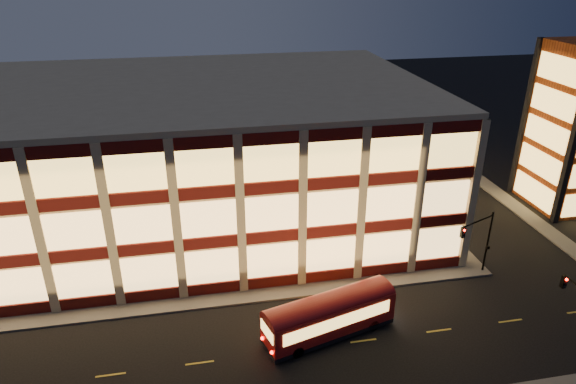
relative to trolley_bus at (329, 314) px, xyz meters
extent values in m
plane|color=black|center=(-7.66, 4.77, -1.89)|extent=(200.00, 200.00, 0.00)
cube|color=#514F4C|center=(-10.66, 5.77, -1.82)|extent=(54.00, 2.00, 0.15)
cube|color=#514F4C|center=(15.34, 21.77, -1.82)|extent=(2.00, 30.00, 0.15)
cube|color=#514F4C|center=(26.34, 21.77, -1.82)|extent=(2.00, 30.00, 0.15)
cube|color=tan|center=(-10.66, 21.77, 5.11)|extent=(50.00, 30.00, 14.00)
cube|color=tan|center=(-10.66, 21.77, 12.36)|extent=(50.40, 30.40, 0.50)
cube|color=#470C0A|center=(-10.66, 6.65, -1.24)|extent=(50.10, 0.25, 1.00)
cube|color=#F7BA67|center=(-10.66, 6.67, 0.86)|extent=(49.00, 0.20, 3.00)
cube|color=#470C0A|center=(14.46, 21.77, -1.24)|extent=(0.25, 30.10, 1.00)
cube|color=#F7BA67|center=(14.44, 21.77, 0.86)|extent=(0.20, 29.00, 3.00)
cube|color=#470C0A|center=(-10.66, 6.65, 3.16)|extent=(50.10, 0.25, 1.00)
cube|color=#F7BA67|center=(-10.66, 6.67, 5.26)|extent=(49.00, 0.20, 3.00)
cube|color=#470C0A|center=(14.46, 21.77, 3.16)|extent=(0.25, 30.10, 1.00)
cube|color=#F7BA67|center=(14.44, 21.77, 5.26)|extent=(0.20, 29.00, 3.00)
cube|color=#470C0A|center=(-10.66, 6.65, 7.56)|extent=(50.10, 0.25, 1.00)
cube|color=#F7BA67|center=(-10.66, 6.67, 9.66)|extent=(49.00, 0.20, 3.00)
cube|color=#470C0A|center=(14.46, 21.77, 7.56)|extent=(0.25, 30.10, 1.00)
cube|color=#F7BA67|center=(14.44, 21.77, 9.66)|extent=(0.20, 29.00, 3.00)
cube|color=black|center=(28.34, 12.77, 7.11)|extent=(0.60, 0.60, 18.00)
cube|color=black|center=(28.34, 20.77, 7.11)|extent=(0.60, 0.60, 18.00)
cube|color=#FDC458|center=(28.26, 16.77, -0.09)|extent=(0.16, 6.60, 2.60)
cube|color=#FDC458|center=(28.26, 16.77, 3.31)|extent=(0.16, 6.60, 2.60)
cube|color=#FDC458|center=(28.26, 16.77, 6.71)|extent=(0.16, 6.60, 2.60)
cube|color=#FDC458|center=(28.26, 16.77, 10.11)|extent=(0.16, 6.60, 2.60)
cube|color=#FDC458|center=(28.26, 16.77, 13.51)|extent=(0.16, 6.60, 2.60)
cylinder|color=black|center=(15.84, 5.57, 1.11)|extent=(0.18, 0.18, 6.00)
cylinder|color=black|center=(14.09, 4.82, 3.81)|extent=(3.56, 1.63, 0.14)
cube|color=black|center=(12.34, 4.07, 3.31)|extent=(0.32, 0.32, 0.95)
sphere|color=#FF0C05|center=(12.34, 3.89, 3.61)|extent=(0.20, 0.20, 0.20)
cube|color=black|center=(15.84, 5.37, 0.71)|extent=(0.25, 0.18, 0.28)
cube|color=black|center=(15.84, -3.73, 3.31)|extent=(0.32, 0.32, 0.95)
sphere|color=#FF0C05|center=(15.84, -3.91, 3.61)|extent=(0.20, 0.20, 0.20)
cube|color=maroon|center=(0.00, 0.00, -0.18)|extent=(10.39, 5.15, 2.32)
cube|color=black|center=(0.00, 0.00, -1.54)|extent=(10.39, 5.15, 0.35)
cylinder|color=black|center=(-2.81, -1.94, -1.44)|extent=(0.96, 0.54, 0.91)
cylinder|color=black|center=(-3.41, 0.20, -1.44)|extent=(0.96, 0.54, 0.91)
cylinder|color=black|center=(3.41, -0.20, -1.44)|extent=(0.96, 0.54, 0.91)
cylinder|color=black|center=(2.81, 1.94, -1.44)|extent=(0.96, 0.54, 0.91)
cube|color=#FDC458|center=(0.35, -1.24, 0.12)|extent=(8.57, 2.45, 1.01)
cube|color=#FDC458|center=(-0.35, 1.24, 0.12)|extent=(8.57, 2.45, 1.01)
camera|label=1|loc=(-8.79, -29.43, 24.08)|focal=32.00mm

